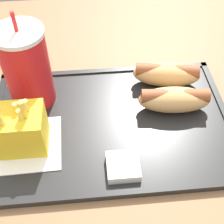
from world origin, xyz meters
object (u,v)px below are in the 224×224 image
at_px(soda_cup, 27,68).
at_px(fries_carton, 20,129).
at_px(hot_dog_far, 167,74).
at_px(sauce_cup_mayo, 123,166).
at_px(hot_dog_near, 174,99).

xyz_separation_m(soda_cup, fries_carton, (-0.01, -0.11, -0.04)).
bearing_deg(hot_dog_far, sauce_cup_mayo, -119.49).
bearing_deg(soda_cup, sauce_cup_mayo, -48.59).
relative_size(hot_dog_far, fries_carton, 1.25).
bearing_deg(sauce_cup_mayo, hot_dog_near, 48.45).
distance_m(hot_dog_far, fries_carton, 0.31).
bearing_deg(sauce_cup_mayo, fries_carton, 158.01).
bearing_deg(fries_carton, soda_cup, 85.36).
height_order(soda_cup, hot_dog_far, soda_cup).
relative_size(hot_dog_near, sauce_cup_mayo, 2.61).
height_order(soda_cup, hot_dog_near, soda_cup).
bearing_deg(hot_dog_near, sauce_cup_mayo, -131.55).
distance_m(hot_dog_near, fries_carton, 0.29).
xyz_separation_m(hot_dog_far, fries_carton, (-0.28, -0.13, 0.01)).
relative_size(hot_dog_near, fries_carton, 1.23).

